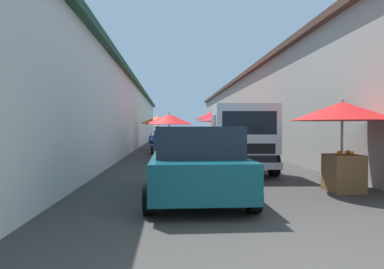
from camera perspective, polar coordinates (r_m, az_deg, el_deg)
The scene contains 13 objects.
ground at distance 16.14m, azimuth 0.83°, elevation -3.81°, with size 90.00×90.00×0.00m, color #3D3A38.
building_left_whitewash at distance 19.14m, azimuth -21.13°, elevation 3.35°, with size 49.80×7.50×4.28m.
building_right_concrete at distance 20.09m, azimuth 20.59°, elevation 4.11°, with size 49.80×7.50×4.89m.
fruit_stall_far_right at distance 21.47m, azimuth -6.02°, elevation 2.11°, with size 2.37×2.37×2.23m.
fruit_stall_mid_lane at distance 8.04m, azimuth 24.74°, elevation 2.12°, with size 2.25×2.25×2.08m.
fruit_stall_near_right at distance 20.50m, azimuth 3.63°, elevation 2.23°, with size 2.19×2.19×2.47m.
fruit_stall_far_left at distance 15.46m, azimuth -4.07°, elevation 1.86°, with size 2.30×2.30×2.13m.
fruit_stall_near_left at distance 16.80m, azimuth 5.64°, elevation 2.57°, with size 2.86×2.86×2.26m.
hatchback_car at distance 6.72m, azimuth 0.66°, elevation -4.70°, with size 3.91×1.92×1.45m.
delivery_truck at distance 10.30m, azimuth 8.38°, elevation -0.93°, with size 4.99×2.13×2.08m.
vendor_by_crates at distance 15.77m, azimuth 10.18°, elevation -0.47°, with size 0.66×0.22×1.65m.
vendor_in_shade at distance 13.04m, azimuth -6.13°, elevation -1.21°, with size 0.62×0.23×1.53m.
parked_scooter at distance 17.84m, azimuth -7.02°, elevation -1.89°, with size 1.69×0.38×1.14m.
Camera 1 is at (-2.52, 1.32, 1.44)m, focal length 30.61 mm.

